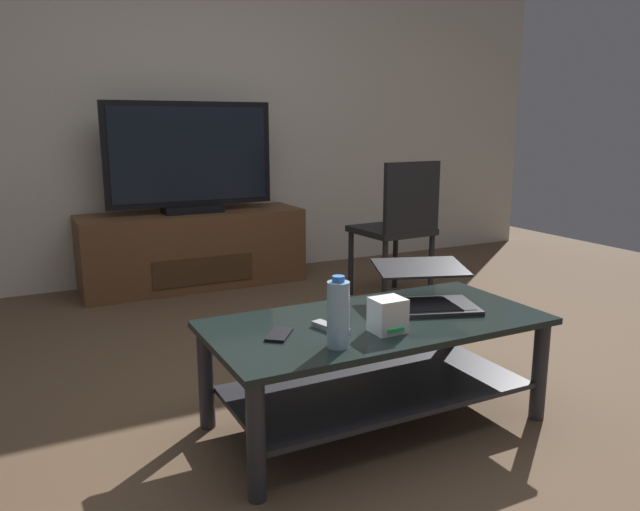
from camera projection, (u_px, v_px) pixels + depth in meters
ground_plane at (369, 412)px, 2.48m from camera, size 7.68×7.68×0.00m
back_wall at (186, 88)px, 4.45m from camera, size 6.40×0.12×2.80m
coffee_table at (376, 352)px, 2.34m from camera, size 1.29×0.62×0.42m
media_cabinet at (193, 249)px, 4.37m from camera, size 1.56×0.49×0.53m
television at (190, 160)px, 4.22m from camera, size 1.17×0.20×0.76m
dining_chair at (399, 223)px, 3.94m from camera, size 0.47×0.47×0.92m
laptop at (425, 290)px, 2.48m from camera, size 0.47×0.48×0.16m
router_box at (388, 315)px, 2.16m from camera, size 0.12×0.10×0.12m
water_bottle_near at (338, 314)px, 2.01m from camera, size 0.08×0.08×0.24m
cell_phone at (279, 334)px, 2.13m from camera, size 0.14×0.15×0.01m
tv_remote at (331, 328)px, 2.19m from camera, size 0.09×0.17×0.02m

